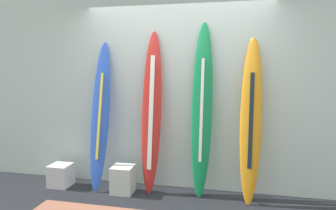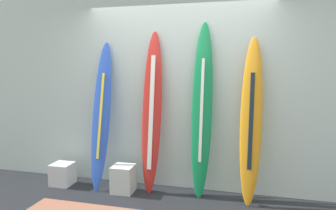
{
  "view_description": "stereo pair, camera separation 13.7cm",
  "coord_description": "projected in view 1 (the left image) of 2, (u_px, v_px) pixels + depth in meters",
  "views": [
    {
      "loc": [
        0.82,
        -2.97,
        1.69
      ],
      "look_at": [
        -0.07,
        0.95,
        1.19
      ],
      "focal_mm": 33.61,
      "sensor_mm": 36.0,
      "label": 1
    },
    {
      "loc": [
        0.95,
        -2.94,
        1.69
      ],
      "look_at": [
        -0.07,
        0.95,
        1.19
      ],
      "focal_mm": 33.61,
      "sensor_mm": 36.0,
      "label": 2
    }
  ],
  "objects": [
    {
      "name": "display_block_left",
      "position": [
        61.0,
        175.0,
        4.44
      ],
      "size": [
        0.29,
        0.29,
        0.31
      ],
      "color": "white",
      "rests_on": "ground"
    },
    {
      "name": "surfboard_sunset",
      "position": [
        251.0,
        121.0,
        3.86
      ],
      "size": [
        0.28,
        0.4,
        2.05
      ],
      "color": "orange",
      "rests_on": "ground"
    },
    {
      "name": "wall_back",
      "position": [
        178.0,
        87.0,
        4.35
      ],
      "size": [
        7.2,
        0.2,
        2.8
      ],
      "primitive_type": "cube",
      "color": "silver",
      "rests_on": "ground"
    },
    {
      "name": "surfboard_emerald",
      "position": [
        202.0,
        111.0,
        4.03
      ],
      "size": [
        0.28,
        0.33,
        2.25
      ],
      "color": "#128045",
      "rests_on": "ground"
    },
    {
      "name": "surfboard_cobalt",
      "position": [
        100.0,
        117.0,
        4.29
      ],
      "size": [
        0.29,
        0.45,
        2.02
      ],
      "color": "blue",
      "rests_on": "ground"
    },
    {
      "name": "display_block_center",
      "position": [
        123.0,
        179.0,
        4.2
      ],
      "size": [
        0.29,
        0.29,
        0.36
      ],
      "color": "silver",
      "rests_on": "ground"
    },
    {
      "name": "surfboard_crimson",
      "position": [
        151.0,
        114.0,
        4.17
      ],
      "size": [
        0.28,
        0.36,
        2.15
      ],
      "color": "red",
      "rests_on": "ground"
    }
  ]
}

